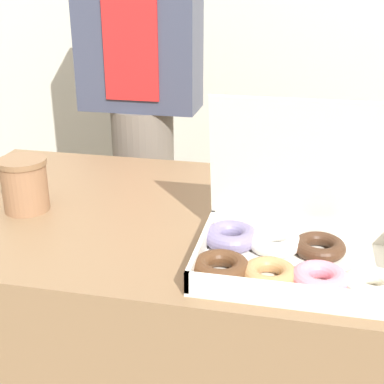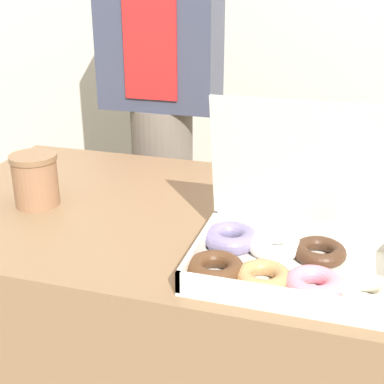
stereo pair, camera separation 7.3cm
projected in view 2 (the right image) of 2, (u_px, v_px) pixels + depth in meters
name	position (u px, v px, depth m)	size (l,w,h in m)	color
table	(166.00, 351.00, 1.31)	(1.05, 0.67, 0.76)	brown
donut_box	(286.00, 249.00, 0.91)	(0.36, 0.25, 0.28)	silver
coffee_cup	(35.00, 180.00, 1.17)	(0.10, 0.10, 0.12)	#8C6042
person_customer	(161.00, 95.00, 1.65)	(0.36, 0.20, 1.60)	#665B51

